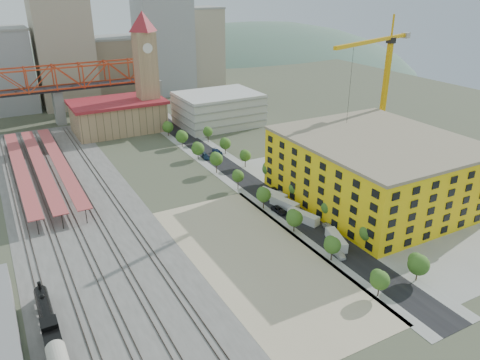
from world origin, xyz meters
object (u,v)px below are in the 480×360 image
clock_tower (145,60)px  site_trailer_a (336,240)px  site_trailer_c (284,204)px  site_trailer_d (273,195)px  tower_crane (382,75)px  site_trailer_b (303,217)px  construction_building (376,169)px  locomotive (48,320)px  car_0 (339,254)px

clock_tower → site_trailer_a: size_ratio=5.71×
clock_tower → site_trailer_c: 96.68m
site_trailer_d → tower_crane: bearing=-7.0°
clock_tower → tower_crane: (55.20, -77.41, 1.74)m
site_trailer_b → site_trailer_c: bearing=73.2°
construction_building → site_trailer_c: construction_building is taller
locomotive → tower_crane: 122.05m
site_trailer_a → site_trailer_b: (0.00, 13.56, -0.00)m
site_trailer_b → locomotive: bearing=173.2°
clock_tower → locomotive: (-58.00, -113.11, -26.63)m
tower_crane → site_trailer_d: size_ratio=5.33×
construction_building → tower_crane: bearing=46.8°
clock_tower → tower_crane: clock_tower is taller
locomotive → site_trailer_d: 71.28m
locomotive → site_trailer_d: bearing=22.2°
tower_crane → car_0: tower_crane is taller
site_trailer_a → site_trailer_c: size_ratio=0.99×
construction_building → car_0: construction_building is taller
site_trailer_a → clock_tower: bearing=111.8°
car_0 → construction_building: bearing=42.6°
site_trailer_c → car_0: (-3.00, -27.28, -0.49)m
locomotive → site_trailer_a: 66.03m
site_trailer_a → locomotive: bearing=-163.8°
clock_tower → tower_crane: 95.09m
locomotive → tower_crane: bearing=17.5°
construction_building → car_0: 36.08m
tower_crane → site_trailer_d: tower_crane is taller
site_trailer_c → construction_building: bearing=-30.6°
construction_building → site_trailer_c: size_ratio=5.51×
site_trailer_b → tower_crane: bearing=10.2°
site_trailer_d → car_0: size_ratio=2.07×
site_trailer_c → site_trailer_d: (0.00, 6.15, 0.01)m
locomotive → car_0: 63.35m
site_trailer_b → car_0: (-3.00, -18.18, -0.48)m
construction_building → locomotive: bearing=-171.9°
construction_building → site_trailer_a: (-26.00, -15.03, -8.16)m
locomotive → site_trailer_a: (66.00, -1.91, -0.82)m
site_trailer_a → construction_building: bearing=47.9°
site_trailer_c → car_0: 27.45m
site_trailer_c → site_trailer_a: bearing=-104.2°
clock_tower → site_trailer_a: 118.52m
clock_tower → locomotive: size_ratio=2.35×
site_trailer_a → car_0: bearing=-105.2°
locomotive → site_trailer_c: bearing=17.5°
construction_building → locomotive: (-92.00, -13.12, -7.34)m
clock_tower → site_trailer_d: clock_tower is taller
site_trailer_b → construction_building: bearing=-13.6°
construction_building → site_trailer_b: (-26.00, -1.46, -8.17)m
construction_building → site_trailer_b: bearing=-176.8°
construction_building → tower_crane: (21.20, 22.58, 21.03)m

